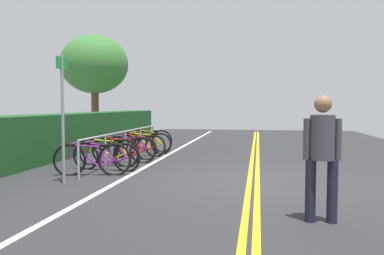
{
  "coord_description": "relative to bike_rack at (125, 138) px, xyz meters",
  "views": [
    {
      "loc": [
        -8.0,
        -0.09,
        1.56
      ],
      "look_at": [
        2.05,
        1.64,
        0.98
      ],
      "focal_mm": 36.08,
      "sensor_mm": 36.0,
      "label": 1
    }
  ],
  "objects": [
    {
      "name": "bike_rack",
      "position": [
        0.0,
        0.0,
        0.0
      ],
      "size": [
        5.8,
        0.05,
        0.85
      ],
      "color": "#9EA0A5",
      "rests_on": "ground_plane"
    },
    {
      "name": "bike_lane_stripe_white",
      "position": [
        -2.35,
        -0.89,
        -0.63
      ],
      "size": [
        30.14,
        0.12,
        0.0
      ],
      "primitive_type": "cube",
      "color": "white",
      "rests_on": "ground_plane"
    },
    {
      "name": "bicycle_3",
      "position": [
        -0.41,
        -0.11,
        -0.28
      ],
      "size": [
        0.46,
        1.74,
        0.75
      ],
      "color": "black",
      "rests_on": "ground_plane"
    },
    {
      "name": "bicycle_5",
      "position": [
        1.08,
        -0.12,
        -0.3
      ],
      "size": [
        0.46,
        1.64,
        0.71
      ],
      "color": "black",
      "rests_on": "ground_plane"
    },
    {
      "name": "tree_mid",
      "position": [
        7.39,
        4.16,
        2.9
      ],
      "size": [
        3.24,
        3.24,
        4.96
      ],
      "color": "brown",
      "rests_on": "ground_plane"
    },
    {
      "name": "bicycle_0",
      "position": [
        -2.32,
        -0.06,
        -0.27
      ],
      "size": [
        0.51,
        1.72,
        0.77
      ],
      "color": "black",
      "rests_on": "ground_plane"
    },
    {
      "name": "bicycle_6",
      "position": [
        1.72,
        -0.08,
        -0.29
      ],
      "size": [
        0.46,
        1.78,
        0.73
      ],
      "color": "black",
      "rests_on": "ground_plane"
    },
    {
      "name": "centre_line_yellow_inner",
      "position": [
        -2.35,
        -3.69,
        -0.63
      ],
      "size": [
        30.14,
        0.1,
        0.0
      ],
      "primitive_type": "cube",
      "color": "gold",
      "rests_on": "ground_plane"
    },
    {
      "name": "centre_line_yellow_outer",
      "position": [
        -2.35,
        -3.53,
        -0.63
      ],
      "size": [
        30.14,
        0.1,
        0.0
      ],
      "primitive_type": "cube",
      "color": "gold",
      "rests_on": "ground_plane"
    },
    {
      "name": "hedge_backdrop",
      "position": [
        1.5,
        2.37,
        0.02
      ],
      "size": [
        14.75,
        1.24,
        1.3
      ],
      "primitive_type": "cube",
      "color": "#1C4C21",
      "rests_on": "ground_plane"
    },
    {
      "name": "bicycle_1",
      "position": [
        -1.64,
        -0.1,
        -0.29
      ],
      "size": [
        0.46,
        1.78,
        0.72
      ],
      "color": "black",
      "rests_on": "ground_plane"
    },
    {
      "name": "sign_post_near",
      "position": [
        -3.29,
        0.11,
        0.9
      ],
      "size": [
        0.36,
        0.06,
        2.57
      ],
      "color": "gray",
      "rests_on": "ground_plane"
    },
    {
      "name": "bicycle_2",
      "position": [
        -0.96,
        0.13,
        -0.27
      ],
      "size": [
        0.47,
        1.79,
        0.76
      ],
      "color": "black",
      "rests_on": "ground_plane"
    },
    {
      "name": "bicycle_7",
      "position": [
        2.34,
        -0.04,
        -0.26
      ],
      "size": [
        0.56,
        1.69,
        0.79
      ],
      "color": "black",
      "rests_on": "ground_plane"
    },
    {
      "name": "bicycle_4",
      "position": [
        0.39,
        -0.06,
        -0.3
      ],
      "size": [
        0.51,
        1.63,
        0.71
      ],
      "color": "black",
      "rests_on": "ground_plane"
    },
    {
      "name": "ground_plane",
      "position": [
        -2.35,
        -3.61,
        -0.65
      ],
      "size": [
        33.49,
        11.69,
        0.05
      ],
      "primitive_type": "cube",
      "color": "#2B2B2D"
    },
    {
      "name": "pedestrian",
      "position": [
        -5.05,
        -4.54,
        0.35
      ],
      "size": [
        0.32,
        0.49,
        1.69
      ],
      "color": "#1E1E2D",
      "rests_on": "ground_plane"
    }
  ]
}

